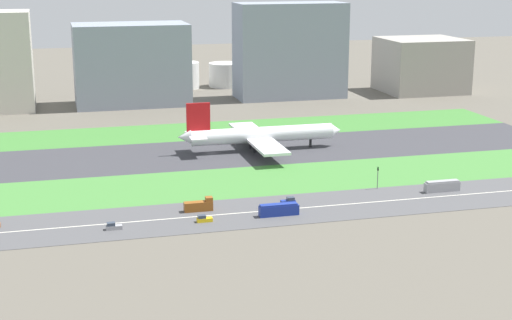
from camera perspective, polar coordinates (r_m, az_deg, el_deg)
name	(u,v)px	position (r m, az deg, el deg)	size (l,w,h in m)	color
ground_plane	(211,154)	(294.13, -3.33, 0.48)	(800.00, 800.00, 0.00)	#5B564C
runway	(211,153)	(294.12, -3.33, 0.49)	(280.00, 46.00, 0.10)	#38383D
grass_median_north	(192,131)	(333.40, -4.73, 2.13)	(280.00, 36.00, 0.10)	#3D7A33
grass_median_south	(236,182)	(255.39, -1.50, -1.65)	(280.00, 36.00, 0.10)	#427F38
highway	(261,211)	(225.72, 0.36, -3.82)	(280.00, 28.00, 0.10)	#4C4C4F
highway_centerline	(261,211)	(225.71, 0.36, -3.81)	(266.00, 0.50, 0.01)	silver
airliner	(258,135)	(296.79, 0.17, 1.87)	(65.00, 56.00, 19.70)	white
bus_1	(279,210)	(221.63, 1.70, -3.70)	(11.60, 2.50, 3.50)	navy
truck_0	(199,206)	(226.25, -4.22, -3.39)	(8.40, 2.50, 4.00)	brown
car_0	(204,219)	(217.04, -3.88, -4.37)	(4.40, 1.80, 2.00)	yellow
car_4	(289,201)	(232.69, 2.44, -3.05)	(4.40, 1.80, 2.00)	navy
car_3	(113,226)	(214.11, -10.52, -4.86)	(4.40, 1.80, 2.00)	#99999E
bus_0	(442,186)	(251.61, 13.60, -1.89)	(11.60, 2.50, 3.50)	#99999E
traffic_light	(378,176)	(249.84, 8.99, -1.18)	(0.36, 0.50, 7.20)	#4C4C51
hangar_building	(131,64)	(399.01, -9.20, 7.00)	(57.05, 31.96, 41.00)	gray
office_tower	(290,51)	(414.96, 2.52, 8.09)	(57.62, 24.90, 50.25)	gray
cargo_warehouse	(421,65)	(444.91, 12.10, 6.88)	(43.31, 39.14, 29.71)	#9E998E
fuel_tank_west	(182,75)	(449.20, -5.47, 6.26)	(19.29, 19.29, 15.06)	silver
fuel_tank_centre	(225,75)	(454.02, -2.27, 6.32)	(19.38, 19.38, 13.81)	silver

